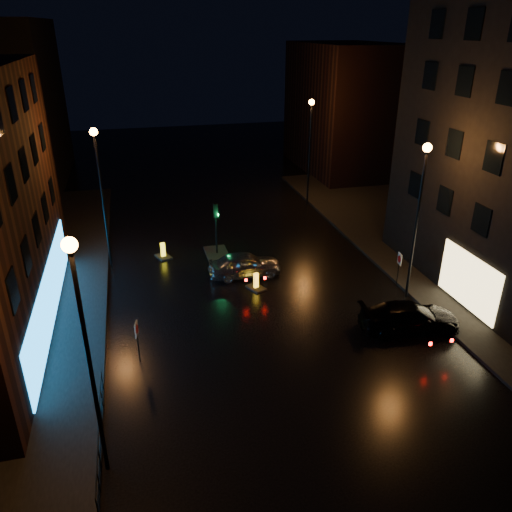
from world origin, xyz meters
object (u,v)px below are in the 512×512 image
at_px(bollard_near, 256,285).
at_px(bollard_far, 163,254).
at_px(road_sign_right, 399,262).
at_px(dark_sedan, 410,317).
at_px(silver_hatchback, 245,264).
at_px(traffic_signal, 217,247).
at_px(road_sign_left, 137,333).

bearing_deg(bollard_near, bollard_far, 106.76).
bearing_deg(road_sign_right, dark_sedan, 75.06).
distance_m(silver_hatchback, bollard_near, 1.83).
distance_m(silver_hatchback, bollard_far, 5.85).
height_order(dark_sedan, road_sign_right, road_sign_right).
height_order(traffic_signal, bollard_far, traffic_signal).
relative_size(traffic_signal, road_sign_right, 1.71).
height_order(silver_hatchback, dark_sedan, silver_hatchback).
xyz_separation_m(dark_sedan, bollard_far, (-10.82, 11.36, -0.48)).
distance_m(bollard_near, road_sign_left, 8.53).
distance_m(bollard_far, road_sign_right, 14.45).
relative_size(dark_sedan, bollard_far, 3.65).
relative_size(bollard_near, bollard_far, 0.97).
distance_m(traffic_signal, bollard_far, 3.43).
bearing_deg(bollard_near, silver_hatchback, 73.64).
height_order(traffic_signal, dark_sedan, traffic_signal).
xyz_separation_m(road_sign_left, road_sign_right, (14.39, 3.56, 0.01)).
bearing_deg(bollard_near, road_sign_right, -35.96).
xyz_separation_m(dark_sedan, road_sign_left, (-12.73, 0.64, 0.81)).
xyz_separation_m(dark_sedan, bollard_near, (-6.12, 5.87, -0.49)).
height_order(traffic_signal, silver_hatchback, traffic_signal).
bearing_deg(road_sign_right, bollard_far, -23.13).
height_order(dark_sedan, bollard_near, dark_sedan).
distance_m(dark_sedan, road_sign_left, 12.77).
bearing_deg(dark_sedan, bollard_far, 50.88).
bearing_deg(road_sign_left, silver_hatchback, 61.31).
bearing_deg(traffic_signal, silver_hatchback, -72.10).
bearing_deg(bollard_far, road_sign_right, -50.46).
distance_m(traffic_signal, road_sign_right, 11.37).
xyz_separation_m(silver_hatchback, dark_sedan, (6.35, -7.62, -0.02)).
bearing_deg(silver_hatchback, dark_sedan, -139.51).
xyz_separation_m(bollard_near, road_sign_right, (7.79, -1.67, 1.31)).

